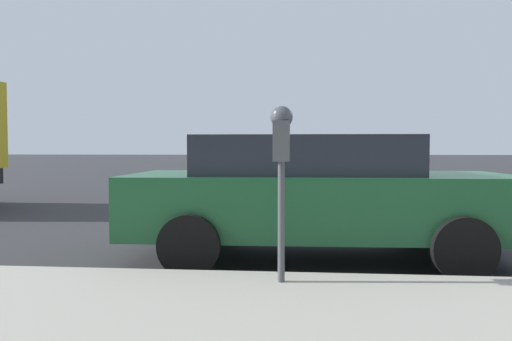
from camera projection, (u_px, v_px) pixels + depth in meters
The scene contains 3 objects.
ground_plane at pixel (341, 245), 6.72m from camera, with size 220.00×220.00×0.00m, color #333335.
parking_meter at pixel (281, 148), 4.20m from camera, with size 0.21×0.19×1.50m.
car_green at pixel (315, 193), 5.86m from camera, with size 2.11×4.43×1.45m.
Camera 1 is at (-6.75, 0.54, 1.29)m, focal length 35.00 mm.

